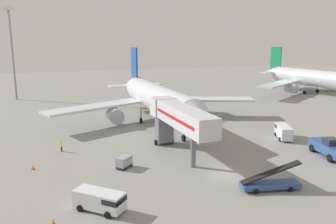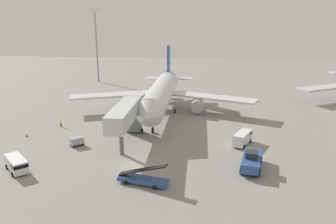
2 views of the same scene
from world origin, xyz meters
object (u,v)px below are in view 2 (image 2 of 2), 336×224
airplane_at_gate (161,93)px  jet_bridge (128,112)px  service_van_far_center (17,164)px  baggage_cart_rear_left (77,141)px  pushback_tug (252,160)px  service_van_outer_right (243,137)px  ground_crew_worker_foreground (61,123)px  belt_loader_truck (143,179)px  safety_cone_bravo (27,135)px  apron_light_mast (96,32)px

airplane_at_gate → jet_bridge: airplane_at_gate is taller
service_van_far_center → baggage_cart_rear_left: size_ratio=2.07×
pushback_tug → service_van_outer_right: (-0.27, 9.68, -0.00)m
pushback_tug → baggage_cart_rear_left: 29.08m
service_van_outer_right → jet_bridge: bearing=-175.2°
service_van_outer_right → ground_crew_worker_foreground: 36.04m
service_van_far_center → baggage_cart_rear_left: bearing=66.0°
airplane_at_gate → jet_bridge: size_ratio=2.52×
service_van_far_center → airplane_at_gate: bearing=63.5°
pushback_tug → belt_loader_truck: bearing=-156.2°
baggage_cart_rear_left → safety_cone_bravo: size_ratio=3.82×
ground_crew_worker_foreground → apron_light_mast: size_ratio=0.07×
safety_cone_bravo → apron_light_mast: apron_light_mast is taller
jet_bridge → service_van_outer_right: size_ratio=3.15×
jet_bridge → pushback_tug: (20.09, -8.03, -4.32)m
pushback_tug → belt_loader_truck: (-14.69, -6.48, -0.51)m
belt_loader_truck → service_van_far_center: (-18.50, 1.57, 0.38)m
jet_bridge → baggage_cart_rear_left: 10.04m
airplane_at_gate → service_van_outer_right: airplane_at_gate is taller
baggage_cart_rear_left → safety_cone_bravo: baggage_cart_rear_left is taller
apron_light_mast → ground_crew_worker_foreground: bearing=-79.6°
airplane_at_gate → apron_light_mast: size_ratio=1.76×
service_van_outer_right → service_van_far_center: service_van_outer_right is taller
airplane_at_gate → belt_loader_truck: size_ratio=6.40×
service_van_far_center → ground_crew_worker_foreground: bearing=97.7°
belt_loader_truck → safety_cone_bravo: belt_loader_truck is taller
jet_bridge → baggage_cart_rear_left: (-8.47, -2.55, -4.75)m
belt_loader_truck → safety_cone_bravo: bearing=148.4°
ground_crew_worker_foreground → apron_light_mast: 54.72m
jet_bridge → baggage_cart_rear_left: jet_bridge is taller
baggage_cart_rear_left → service_van_outer_right: bearing=8.4°
pushback_tug → apron_light_mast: apron_light_mast is taller
pushback_tug → safety_cone_bravo: size_ratio=11.37×
jet_bridge → ground_crew_worker_foreground: size_ratio=10.48×
belt_loader_truck → apron_light_mast: (-30.66, 72.91, 16.64)m
pushback_tug → apron_light_mast: 82.04m
pushback_tug → safety_cone_bravo: 40.73m
service_van_far_center → safety_cone_bravo: size_ratio=7.88×
baggage_cart_rear_left → apron_light_mast: bearing=105.4°
airplane_at_gate → ground_crew_worker_foreground: (-18.89, -12.38, -4.00)m
apron_light_mast → safety_cone_bravo: bearing=-84.4°
safety_cone_bravo → baggage_cart_rear_left: bearing=-17.2°
service_van_far_center → baggage_cart_rear_left: 11.38m
ground_crew_worker_foreground → apron_light_mast: (-9.45, 51.30, 16.53)m
service_van_outer_right → airplane_at_gate: bearing=133.2°
ground_crew_worker_foreground → safety_cone_bravo: bearing=-121.7°
service_van_outer_right → baggage_cart_rear_left: size_ratio=2.26×
service_van_outer_right → service_van_far_center: bearing=-156.1°
service_van_outer_right → baggage_cart_rear_left: service_van_outer_right is taller
belt_loader_truck → service_van_outer_right: (14.42, 16.16, 0.50)m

